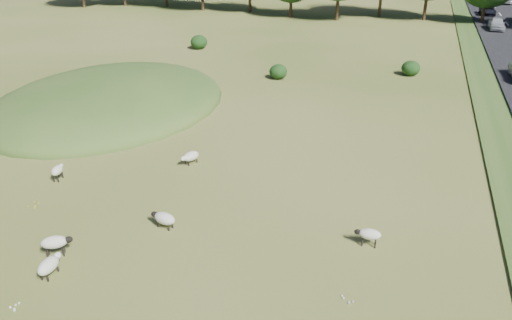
% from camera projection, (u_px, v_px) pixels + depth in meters
% --- Properties ---
extents(ground, '(160.00, 160.00, 0.00)m').
position_uv_depth(ground, '(293.00, 88.00, 40.51)').
color(ground, '#475B1C').
rests_on(ground, ground).
extents(mound, '(16.00, 20.00, 4.00)m').
position_uv_depth(mound, '(110.00, 104.00, 36.98)').
color(mound, '#33561E').
rests_on(mound, ground).
extents(shrubs, '(23.62, 10.11, 1.46)m').
position_uv_depth(shrubs, '(278.00, 57.00, 47.37)').
color(shrubs, black).
rests_on(shrubs, ground).
extents(sheep_0, '(1.30, 0.75, 0.72)m').
position_uv_depth(sheep_0, '(164.00, 218.00, 21.65)').
color(sheep_0, beige).
rests_on(sheep_0, ground).
extents(sheep_1, '(1.24, 1.00, 0.89)m').
position_uv_depth(sheep_1, '(55.00, 242.00, 19.73)').
color(sheep_1, beige).
rests_on(sheep_1, ground).
extents(sheep_2, '(0.92, 1.27, 0.71)m').
position_uv_depth(sheep_2, '(191.00, 156.00, 27.48)').
color(sheep_2, beige).
rests_on(sheep_2, ground).
extents(sheep_3, '(1.10, 0.53, 0.79)m').
position_uv_depth(sheep_3, '(369.00, 234.00, 20.37)').
color(sheep_3, beige).
rests_on(sheep_3, ground).
extents(sheep_4, '(0.65, 1.12, 0.78)m').
position_uv_depth(sheep_4, '(57.00, 170.00, 25.71)').
color(sheep_4, beige).
rests_on(sheep_4, ground).
extents(sheep_5, '(0.61, 1.29, 0.74)m').
position_uv_depth(sheep_5, '(49.00, 265.00, 18.66)').
color(sheep_5, beige).
rests_on(sheep_5, ground).
extents(car_2, '(1.74, 4.31, 1.47)m').
position_uv_depth(car_2, '(497.00, 24.00, 61.66)').
color(car_2, '#B7BABF').
rests_on(car_2, road).
extents(car_5, '(2.07, 4.48, 1.25)m').
position_uv_depth(car_5, '(488.00, 10.00, 72.01)').
color(car_5, black).
rests_on(car_5, road).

